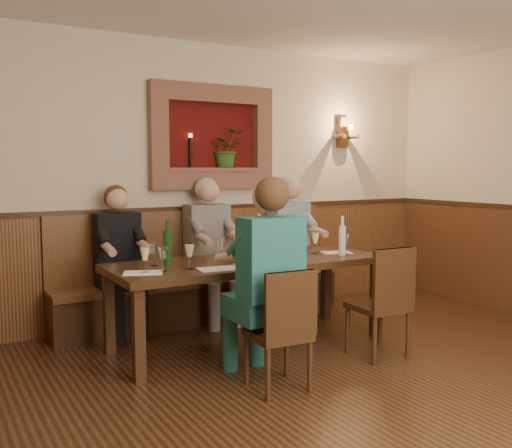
{
  "coord_description": "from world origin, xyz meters",
  "views": [
    {
      "loc": [
        -2.41,
        -2.36,
        1.54
      ],
      "look_at": [
        0.1,
        1.9,
        1.05
      ],
      "focal_mm": 40.0,
      "sensor_mm": 36.0,
      "label": 1
    }
  ],
  "objects_px": {
    "chair_near_left": "(279,354)",
    "person_bench_left": "(121,274)",
    "person_bench_right": "(293,255)",
    "water_bottle": "(342,239)",
    "person_bench_mid": "(211,263)",
    "bench": "(203,288)",
    "dining_table": "(249,268)",
    "wine_bottle_green_a": "(259,241)",
    "spittoon_bucket": "(250,246)",
    "person_chair_front": "(264,297)",
    "chair_near_right": "(379,324)",
    "wine_bottle_green_b": "(168,246)"
  },
  "relations": [
    {
      "from": "chair_near_left",
      "to": "person_bench_left",
      "type": "xyz_separation_m",
      "value": [
        -0.55,
        1.82,
        0.32
      ]
    },
    {
      "from": "person_bench_right",
      "to": "water_bottle",
      "type": "bearing_deg",
      "value": -99.77
    },
    {
      "from": "person_bench_mid",
      "to": "chair_near_left",
      "type": "bearing_deg",
      "value": -101.46
    },
    {
      "from": "bench",
      "to": "person_bench_left",
      "type": "xyz_separation_m",
      "value": [
        -0.87,
        -0.1,
        0.24
      ]
    },
    {
      "from": "dining_table",
      "to": "bench",
      "type": "bearing_deg",
      "value": 90.0
    },
    {
      "from": "person_bench_mid",
      "to": "water_bottle",
      "type": "xyz_separation_m",
      "value": [
        0.81,
        -1.04,
        0.29
      ]
    },
    {
      "from": "chair_near_left",
      "to": "dining_table",
      "type": "bearing_deg",
      "value": 75.64
    },
    {
      "from": "person_bench_mid",
      "to": "person_bench_right",
      "type": "height_order",
      "value": "same"
    },
    {
      "from": "dining_table",
      "to": "wine_bottle_green_a",
      "type": "distance_m",
      "value": 0.25
    },
    {
      "from": "person_bench_left",
      "to": "water_bottle",
      "type": "distance_m",
      "value": 2.04
    },
    {
      "from": "bench",
      "to": "person_bench_left",
      "type": "distance_m",
      "value": 0.91
    },
    {
      "from": "bench",
      "to": "chair_near_left",
      "type": "xyz_separation_m",
      "value": [
        -0.32,
        -1.92,
        -0.08
      ]
    },
    {
      "from": "person_bench_left",
      "to": "spittoon_bucket",
      "type": "xyz_separation_m",
      "value": [
        0.88,
        -0.82,
        0.29
      ]
    },
    {
      "from": "dining_table",
      "to": "chair_near_left",
      "type": "relative_size",
      "value": 2.8
    },
    {
      "from": "person_bench_left",
      "to": "person_chair_front",
      "type": "relative_size",
      "value": 0.93
    },
    {
      "from": "chair_near_left",
      "to": "spittoon_bucket",
      "type": "relative_size",
      "value": 3.8
    },
    {
      "from": "spittoon_bucket",
      "to": "person_bench_left",
      "type": "bearing_deg",
      "value": 137.09
    },
    {
      "from": "bench",
      "to": "water_bottle",
      "type": "distance_m",
      "value": 1.54
    },
    {
      "from": "dining_table",
      "to": "chair_near_right",
      "type": "height_order",
      "value": "chair_near_right"
    },
    {
      "from": "bench",
      "to": "wine_bottle_green_b",
      "type": "relative_size",
      "value": 8.11
    },
    {
      "from": "chair_near_right",
      "to": "wine_bottle_green_a",
      "type": "bearing_deg",
      "value": 136.31
    },
    {
      "from": "spittoon_bucket",
      "to": "water_bottle",
      "type": "height_order",
      "value": "water_bottle"
    },
    {
      "from": "dining_table",
      "to": "chair_near_left",
      "type": "distance_m",
      "value": 1.12
    },
    {
      "from": "dining_table",
      "to": "person_bench_mid",
      "type": "xyz_separation_m",
      "value": [
        0.05,
        0.84,
        -0.08
      ]
    },
    {
      "from": "person_chair_front",
      "to": "spittoon_bucket",
      "type": "distance_m",
      "value": 0.9
    },
    {
      "from": "chair_near_left",
      "to": "water_bottle",
      "type": "bearing_deg",
      "value": 37.2
    },
    {
      "from": "dining_table",
      "to": "bench",
      "type": "relative_size",
      "value": 0.8
    },
    {
      "from": "chair_near_left",
      "to": "wine_bottle_green_b",
      "type": "distance_m",
      "value": 1.33
    },
    {
      "from": "wine_bottle_green_a",
      "to": "water_bottle",
      "type": "distance_m",
      "value": 0.8
    },
    {
      "from": "person_chair_front",
      "to": "chair_near_right",
      "type": "bearing_deg",
      "value": -1.39
    },
    {
      "from": "chair_near_left",
      "to": "person_chair_front",
      "type": "height_order",
      "value": "person_chair_front"
    },
    {
      "from": "person_bench_left",
      "to": "water_bottle",
      "type": "height_order",
      "value": "person_bench_left"
    },
    {
      "from": "person_chair_front",
      "to": "dining_table",
      "type": "bearing_deg",
      "value": 67.55
    },
    {
      "from": "person_bench_left",
      "to": "wine_bottle_green_b",
      "type": "bearing_deg",
      "value": -76.24
    },
    {
      "from": "chair_near_right",
      "to": "spittoon_bucket",
      "type": "relative_size",
      "value": 4.04
    },
    {
      "from": "person_chair_front",
      "to": "wine_bottle_green_a",
      "type": "xyz_separation_m",
      "value": [
        0.38,
        0.71,
        0.3
      ]
    },
    {
      "from": "chair_near_left",
      "to": "person_bench_mid",
      "type": "xyz_separation_m",
      "value": [
        0.37,
        1.82,
        0.35
      ]
    },
    {
      "from": "person_bench_right",
      "to": "person_chair_front",
      "type": "distance_m",
      "value": 2.1
    },
    {
      "from": "spittoon_bucket",
      "to": "water_bottle",
      "type": "relative_size",
      "value": 0.63
    },
    {
      "from": "chair_near_left",
      "to": "chair_near_right",
      "type": "bearing_deg",
      "value": 13.1
    },
    {
      "from": "person_chair_front",
      "to": "person_bench_right",
      "type": "bearing_deg",
      "value": 50.01
    },
    {
      "from": "person_bench_mid",
      "to": "wine_bottle_green_a",
      "type": "xyz_separation_m",
      "value": [
        0.01,
        -0.9,
        0.31
      ]
    },
    {
      "from": "person_bench_mid",
      "to": "dining_table",
      "type": "bearing_deg",
      "value": -93.18
    },
    {
      "from": "wine_bottle_green_a",
      "to": "water_bottle",
      "type": "xyz_separation_m",
      "value": [
        0.79,
        -0.14,
        -0.02
      ]
    },
    {
      "from": "person_bench_right",
      "to": "wine_bottle_green_b",
      "type": "height_order",
      "value": "person_bench_right"
    },
    {
      "from": "bench",
      "to": "person_bench_right",
      "type": "height_order",
      "value": "person_bench_right"
    },
    {
      "from": "chair_near_right",
      "to": "person_bench_left",
      "type": "relative_size",
      "value": 0.66
    },
    {
      "from": "water_bottle",
      "to": "bench",
      "type": "bearing_deg",
      "value": 126.55
    },
    {
      "from": "person_chair_front",
      "to": "water_bottle",
      "type": "height_order",
      "value": "person_chair_front"
    },
    {
      "from": "wine_bottle_green_a",
      "to": "water_bottle",
      "type": "height_order",
      "value": "wine_bottle_green_a"
    }
  ]
}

